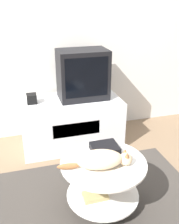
{
  "coord_description": "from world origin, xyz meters",
  "views": [
    {
      "loc": [
        -0.53,
        -1.66,
        1.63
      ],
      "look_at": [
        0.08,
        0.46,
        0.63
      ],
      "focal_mm": 42.0,
      "sensor_mm": 36.0,
      "label": 1
    }
  ],
  "objects_px": {
    "dvd_box": "(105,148)",
    "cat": "(101,160)",
    "tv": "(83,75)",
    "speaker": "(32,99)"
  },
  "relations": [
    {
      "from": "speaker",
      "to": "cat",
      "type": "distance_m",
      "value": 1.23
    },
    {
      "from": "tv",
      "to": "dvd_box",
      "type": "height_order",
      "value": "tv"
    },
    {
      "from": "cat",
      "to": "speaker",
      "type": "bearing_deg",
      "value": 117.03
    },
    {
      "from": "dvd_box",
      "to": "cat",
      "type": "relative_size",
      "value": 0.39
    },
    {
      "from": "speaker",
      "to": "dvd_box",
      "type": "height_order",
      "value": "speaker"
    },
    {
      "from": "tv",
      "to": "speaker",
      "type": "bearing_deg",
      "value": -179.39
    },
    {
      "from": "cat",
      "to": "tv",
      "type": "bearing_deg",
      "value": 89.57
    },
    {
      "from": "dvd_box",
      "to": "cat",
      "type": "height_order",
      "value": "cat"
    },
    {
      "from": "speaker",
      "to": "cat",
      "type": "bearing_deg",
      "value": -70.66
    },
    {
      "from": "speaker",
      "to": "cat",
      "type": "xyz_separation_m",
      "value": [
        0.41,
        -1.16,
        -0.09
      ]
    }
  ]
}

